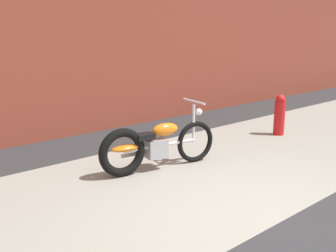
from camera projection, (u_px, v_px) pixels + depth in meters
ground_plane at (275, 225)px, 4.30m from camera, size 80.00×80.00×0.00m
sidewalk_slab at (170, 181)px, 5.58m from camera, size 36.00×3.50×0.01m
brick_building_wall at (53, 22)px, 7.58m from camera, size 36.00×0.50×4.52m
motorcycle_orange at (152, 145)px, 5.93m from camera, size 1.99×0.67×1.03m
fire_hydrant at (280, 115)px, 8.04m from camera, size 0.22×0.22×0.84m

